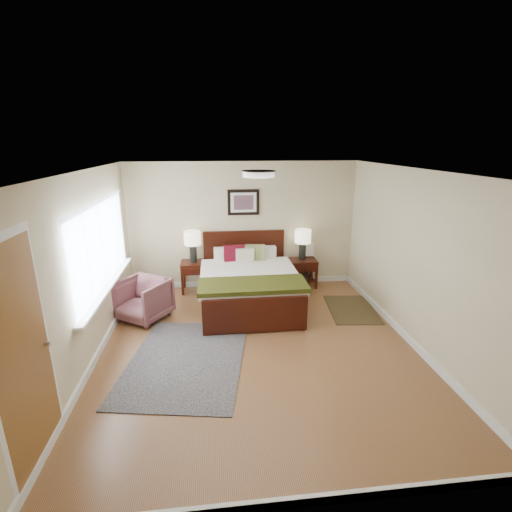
# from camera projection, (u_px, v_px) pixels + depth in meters

# --- Properties ---
(floor) EXTENTS (5.00, 5.00, 0.00)m
(floor) POSITION_uv_depth(u_px,v_px,m) (258.00, 347.00, 5.37)
(floor) COLOR brown
(floor) RESTS_ON ground
(back_wall) EXTENTS (4.50, 0.04, 2.50)m
(back_wall) POSITION_uv_depth(u_px,v_px,m) (243.00, 226.00, 7.38)
(back_wall) COLOR beige
(back_wall) RESTS_ON ground
(front_wall) EXTENTS (4.50, 0.04, 2.50)m
(front_wall) POSITION_uv_depth(u_px,v_px,m) (301.00, 377.00, 2.63)
(front_wall) COLOR beige
(front_wall) RESTS_ON ground
(left_wall) EXTENTS (0.04, 5.00, 2.50)m
(left_wall) POSITION_uv_depth(u_px,v_px,m) (85.00, 272.00, 4.76)
(left_wall) COLOR beige
(left_wall) RESTS_ON ground
(right_wall) EXTENTS (0.04, 5.00, 2.50)m
(right_wall) POSITION_uv_depth(u_px,v_px,m) (416.00, 260.00, 5.25)
(right_wall) COLOR beige
(right_wall) RESTS_ON ground
(ceiling) EXTENTS (4.50, 5.00, 0.02)m
(ceiling) POSITION_uv_depth(u_px,v_px,m) (259.00, 171.00, 4.64)
(ceiling) COLOR white
(ceiling) RESTS_ON back_wall
(window) EXTENTS (0.11, 2.72, 1.32)m
(window) POSITION_uv_depth(u_px,v_px,m) (103.00, 247.00, 5.39)
(window) COLOR silver
(window) RESTS_ON left_wall
(door) EXTENTS (0.06, 1.00, 2.18)m
(door) POSITION_uv_depth(u_px,v_px,m) (23.00, 360.00, 3.15)
(door) COLOR silver
(door) RESTS_ON ground
(ceil_fixture) EXTENTS (0.44, 0.44, 0.08)m
(ceil_fixture) POSITION_uv_depth(u_px,v_px,m) (259.00, 174.00, 4.65)
(ceil_fixture) COLOR white
(ceil_fixture) RESTS_ON ceiling
(bed) EXTENTS (1.74, 2.11, 1.13)m
(bed) POSITION_uv_depth(u_px,v_px,m) (249.00, 278.00, 6.61)
(bed) COLOR #371008
(bed) RESTS_ON ground
(wall_art) EXTENTS (0.62, 0.05, 0.50)m
(wall_art) POSITION_uv_depth(u_px,v_px,m) (243.00, 202.00, 7.21)
(wall_art) COLOR black
(wall_art) RESTS_ON back_wall
(nightstand_left) EXTENTS (0.50, 0.45, 0.60)m
(nightstand_left) POSITION_uv_depth(u_px,v_px,m) (194.00, 268.00, 7.26)
(nightstand_left) COLOR #371008
(nightstand_left) RESTS_ON ground
(nightstand_right) EXTENTS (0.58, 0.43, 0.57)m
(nightstand_right) POSITION_uv_depth(u_px,v_px,m) (302.00, 270.00, 7.54)
(nightstand_right) COLOR #371008
(nightstand_right) RESTS_ON ground
(lamp_left) EXTENTS (0.32, 0.32, 0.61)m
(lamp_left) POSITION_uv_depth(u_px,v_px,m) (193.00, 241.00, 7.12)
(lamp_left) COLOR black
(lamp_left) RESTS_ON nightstand_left
(lamp_right) EXTENTS (0.32, 0.32, 0.61)m
(lamp_right) POSITION_uv_depth(u_px,v_px,m) (303.00, 239.00, 7.36)
(lamp_right) COLOR black
(lamp_right) RESTS_ON nightstand_right
(armchair) EXTENTS (1.03, 1.03, 0.69)m
(armchair) POSITION_uv_depth(u_px,v_px,m) (143.00, 300.00, 6.14)
(armchair) COLOR brown
(armchair) RESTS_ON ground
(rug_persian) EXTENTS (1.84, 2.35, 0.01)m
(rug_persian) POSITION_uv_depth(u_px,v_px,m) (186.00, 360.00, 5.04)
(rug_persian) COLOR #0D1341
(rug_persian) RESTS_ON ground
(rug_navy) EXTENTS (0.91, 1.27, 0.01)m
(rug_navy) POSITION_uv_depth(u_px,v_px,m) (352.00, 309.00, 6.57)
(rug_navy) COLOR black
(rug_navy) RESTS_ON ground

